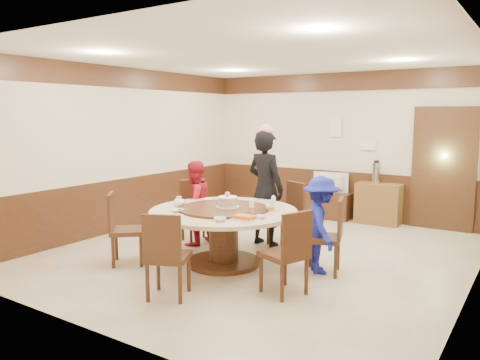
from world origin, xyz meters
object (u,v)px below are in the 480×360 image
Objects in this scene: shrimp_platter at (245,218)px; tv_stand at (329,205)px; television at (330,183)px; thermos at (376,173)px; person_red at (194,203)px; side_cabinet at (378,204)px; person_standing at (265,188)px; person_blue at (321,225)px; banquet_table at (224,226)px; birthday_cake at (228,202)px.

shrimp_platter reaches higher than tv_stand.
thermos is (0.88, 0.03, 0.24)m from television.
person_red is 3.55m from side_cabinet.
person_standing reaches higher than person_blue.
banquet_table is at bearing 71.91° from person_blue.
shrimp_platter is (0.55, -0.43, -0.07)m from birthday_cake.
person_red reaches higher than banquet_table.
shrimp_platter is 0.79× the size of thermos.
tv_stand is 1.06× the size of side_cabinet.
tv_stand is at bearing -16.63° from person_blue.
person_red is at bearing 60.47° from television.
tv_stand is at bearing 89.42° from birthday_cake.
birthday_cake is at bearing 141.94° from shrimp_platter.
thermos reaches higher than tv_stand.
thermos is at bearing -32.26° from person_blue.
person_red is 3.42× the size of thermos.
tv_stand is 2.24× the size of thermos.
television is (0.00, 0.00, 0.45)m from tv_stand.
person_red is 4.34× the size of shrimp_platter.
tv_stand is 0.45m from television.
person_standing is 2.43m from tv_stand.
thermos is (0.97, 2.37, 0.05)m from person_standing.
person_blue is 3.11m from side_cabinet.
banquet_table is 2.88× the size of television.
banquet_table is 1.10m from person_red.
person_standing reaches higher than tv_stand.
side_cabinet is (0.98, 3.46, -0.48)m from birthday_cake.
thermos is at bearing 171.46° from television.
person_blue is at bearing -85.19° from thermos.
person_red is 1.79m from shrimp_platter.
birthday_cake is 3.63m from side_cabinet.
person_red is 1.53× the size of tv_stand.
side_cabinet is at bearing -33.46° from person_blue.
thermos is at bearing 180.00° from side_cabinet.
person_blue is at bearing 51.84° from shrimp_platter.
thermos is at bearing -101.73° from person_standing.
person_red is (-0.94, 0.55, 0.12)m from banquet_table.
thermos reaches higher than banquet_table.
shrimp_platter is 0.44× the size of television.
banquet_table is at bearing -127.51° from birthday_cake.
person_standing reaches higher than banquet_table.
person_blue is 1.25m from birthday_cake.
birthday_cake is 0.46× the size of television.
person_blue is (1.23, -0.72, -0.27)m from person_standing.
person_standing is at bearing 90.78° from banquet_table.
banquet_table reaches higher than tv_stand.
person_red reaches higher than television.
person_blue reaches higher than shrimp_platter.
thermos is (-0.06, 0.00, 0.56)m from side_cabinet.
birthday_cake reaches higher than banquet_table.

